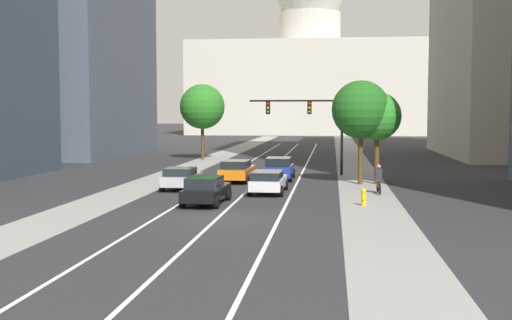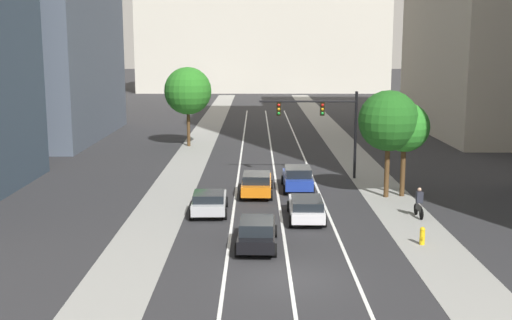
% 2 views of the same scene
% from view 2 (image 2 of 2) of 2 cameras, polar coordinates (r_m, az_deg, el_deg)
% --- Properties ---
extents(ground_plane, '(400.00, 400.00, 0.00)m').
position_cam_2_polar(ground_plane, '(66.30, 1.49, 1.80)').
color(ground_plane, '#2B2B2D').
extents(sidewalk_left, '(3.17, 130.00, 0.01)m').
position_cam_2_polar(sidewalk_left, '(61.60, -5.05, 1.13)').
color(sidewalk_left, gray).
rests_on(sidewalk_left, ground).
extents(sidewalk_right, '(3.17, 130.00, 0.01)m').
position_cam_2_polar(sidewalk_right, '(61.93, 8.18, 1.11)').
color(sidewalk_right, gray).
rests_on(sidewalk_right, ground).
extents(lane_stripe_left, '(0.16, 90.00, 0.01)m').
position_cam_2_polar(lane_stripe_left, '(51.50, -1.24, -0.62)').
color(lane_stripe_left, white).
rests_on(lane_stripe_left, ground).
extents(lane_stripe_center, '(0.16, 90.00, 0.01)m').
position_cam_2_polar(lane_stripe_center, '(51.51, 1.84, -0.62)').
color(lane_stripe_center, white).
rests_on(lane_stripe_center, ground).
extents(lane_stripe_right, '(0.16, 90.00, 0.01)m').
position_cam_2_polar(lane_stripe_right, '(51.66, 4.91, -0.63)').
color(lane_stripe_right, white).
rests_on(lane_stripe_right, ground).
extents(capitol_building, '(51.47, 23.62, 38.74)m').
position_cam_2_polar(capitol_building, '(141.19, 0.85, 11.40)').
color(capitol_building, beige).
rests_on(capitol_building, ground).
extents(car_orange, '(2.19, 4.84, 1.51)m').
position_cam_2_polar(car_orange, '(41.84, 0.31, -2.07)').
color(car_orange, orange).
rests_on(car_orange, ground).
extents(car_blue, '(2.05, 4.52, 1.61)m').
position_cam_2_polar(car_blue, '(43.44, 3.96, -1.58)').
color(car_blue, '#1E389E').
rests_on(car_blue, ground).
extents(car_white, '(2.08, 4.75, 1.36)m').
position_cam_2_polar(car_white, '(36.01, 4.74, -4.22)').
color(car_white, silver).
rests_on(car_white, ground).
extents(car_black, '(2.08, 4.64, 1.48)m').
position_cam_2_polar(car_black, '(31.15, 0.33, -6.43)').
color(car_black, black).
rests_on(car_black, ground).
extents(car_silver, '(2.20, 4.25, 1.39)m').
position_cam_2_polar(car_silver, '(37.29, -3.93, -3.70)').
color(car_silver, '#B2B5BA').
rests_on(car_silver, ground).
extents(traffic_signal_mast, '(7.12, 0.39, 6.39)m').
position_cam_2_polar(traffic_signal_mast, '(46.84, 6.42, 3.71)').
color(traffic_signal_mast, black).
rests_on(traffic_signal_mast, ground).
extents(fire_hydrant, '(0.26, 0.35, 0.91)m').
position_cam_2_polar(fire_hydrant, '(32.65, 14.82, -6.54)').
color(fire_hydrant, yellow).
rests_on(fire_hydrant, ground).
extents(cyclist, '(0.37, 1.70, 1.72)m').
position_cam_2_polar(cyclist, '(37.59, 14.56, -3.71)').
color(cyclist, black).
rests_on(cyclist, ground).
extents(street_tree_mid_right, '(3.19, 3.19, 6.12)m').
position_cam_2_polar(street_tree_mid_right, '(41.99, 13.33, 2.83)').
color(street_tree_mid_right, '#51381E').
rests_on(street_tree_mid_right, ground).
extents(street_tree_near_left, '(4.54, 4.54, 7.63)m').
position_cam_2_polar(street_tree_near_left, '(61.96, -5.83, 6.13)').
color(street_tree_near_left, '#51381E').
rests_on(street_tree_near_left, ground).
extents(street_tree_far_right, '(3.86, 3.86, 6.89)m').
position_cam_2_polar(street_tree_far_right, '(41.44, 11.97, 3.41)').
color(street_tree_far_right, '#51381E').
rests_on(street_tree_far_right, ground).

